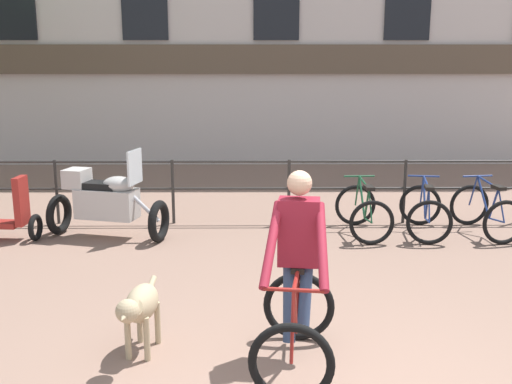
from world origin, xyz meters
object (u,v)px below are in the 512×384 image
parked_bicycle_near_lamp (363,212)px  cyclist_with_bike (297,280)px  parked_motorcycle (106,201)px  parked_bicycle_mid_left (425,212)px  parked_bicycle_mid_right (486,212)px  dog (140,306)px

parked_bicycle_near_lamp → cyclist_with_bike: bearing=68.3°
parked_bicycle_near_lamp → parked_motorcycle: bearing=-1.2°
parked_bicycle_mid_left → cyclist_with_bike: bearing=68.5°
parked_bicycle_mid_right → cyclist_with_bike: bearing=43.4°
parked_motorcycle → parked_bicycle_mid_right: size_ratio=1.56×
cyclist_with_bike → parked_bicycle_mid_right: size_ratio=1.43×
parked_motorcycle → parked_bicycle_mid_left: 4.80m
dog → parked_motorcycle: parked_motorcycle is taller
parked_motorcycle → parked_bicycle_mid_left: size_ratio=1.55×
parked_bicycle_near_lamp → parked_bicycle_mid_left: 0.94m
dog → parked_bicycle_near_lamp: (2.71, 3.77, -0.11)m
parked_bicycle_mid_right → parked_bicycle_near_lamp: bearing=-7.3°
cyclist_with_bike → parked_bicycle_near_lamp: size_ratio=1.48×
dog → parked_bicycle_mid_left: parked_bicycle_mid_left is taller
cyclist_with_bike → parked_bicycle_mid_left: (2.24, 3.89, -0.41)m
cyclist_with_bike → parked_motorcycle: bearing=131.7°
parked_motorcycle → parked_bicycle_near_lamp: bearing=-73.8°
cyclist_with_bike → dog: (-1.40, 0.12, -0.29)m
parked_motorcycle → parked_bicycle_mid_right: parked_motorcycle is taller
parked_bicycle_mid_left → parked_bicycle_mid_right: (0.94, -0.00, 0.00)m
parked_motorcycle → parked_bicycle_mid_right: (5.73, 0.13, -0.20)m
cyclist_with_bike → parked_bicycle_near_lamp: cyclist_with_bike is taller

